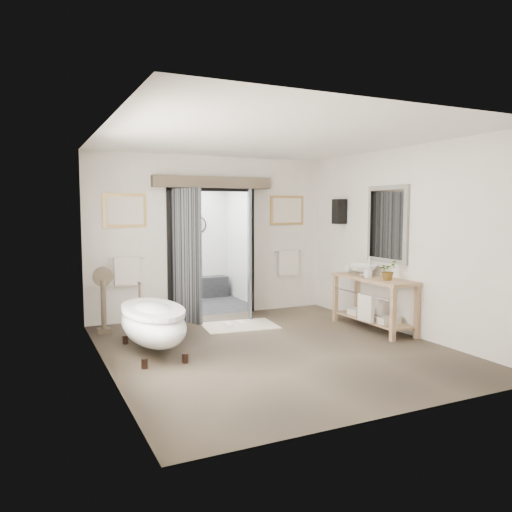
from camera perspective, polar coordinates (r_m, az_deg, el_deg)
name	(u,v)px	position (r m, az deg, el deg)	size (l,w,h in m)	color
ground_plane	(274,349)	(7.09, 2.11, -10.53)	(5.00, 5.00, 0.00)	brown
room_shell	(277,215)	(6.69, 2.36, 4.66)	(4.52, 5.02, 2.91)	silver
shower_room	(187,259)	(10.57, -7.87, -0.31)	(2.22, 2.01, 2.51)	black
back_wall_dressing	(215,230)	(8.94, -4.70, 2.93)	(3.82, 0.78, 2.52)	black
clawfoot_tub	(153,322)	(6.92, -11.72, -7.45)	(0.78, 1.75, 0.86)	#34221A
vanity	(373,299)	(8.28, 13.21, -4.76)	(0.57, 1.60, 0.85)	tan
pedestal_mirror	(103,305)	(8.20, -17.04, -5.34)	(0.31, 0.20, 1.05)	#4D4032
rug	(240,326)	(8.39, -1.89, -7.95)	(1.20, 0.80, 0.01)	beige
slippers	(234,324)	(8.40, -2.51, -7.73)	(0.33, 0.25, 0.05)	white
basin	(363,270)	(8.49, 12.10, -1.56)	(0.49, 0.49, 0.17)	white
plant	(388,270)	(7.94, 14.82, -1.60)	(0.28, 0.24, 0.31)	gray
soap_bottle_a	(368,272)	(8.15, 12.71, -1.74)	(0.09, 0.09, 0.20)	gray
soap_bottle_b	(348,267)	(8.76, 10.49, -1.27)	(0.15, 0.15, 0.19)	gray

